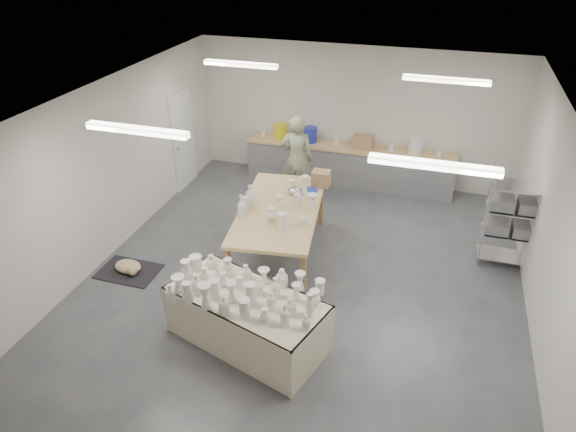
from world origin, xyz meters
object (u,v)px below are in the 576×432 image
(drying_table, at_px, (246,316))
(work_table, at_px, (283,207))
(potter, at_px, (297,159))
(red_stool, at_px, (300,181))

(drying_table, bearing_deg, work_table, 111.54)
(potter, height_order, red_stool, potter)
(work_table, height_order, potter, potter)
(drying_table, height_order, red_stool, drying_table)
(work_table, bearing_deg, potter, 92.36)
(work_table, distance_m, potter, 2.11)
(drying_table, xyz_separation_m, red_stool, (-0.51, 4.56, -0.14))
(drying_table, height_order, work_table, work_table)
(drying_table, distance_m, work_table, 2.27)
(drying_table, xyz_separation_m, work_table, (-0.15, 2.21, 0.53))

